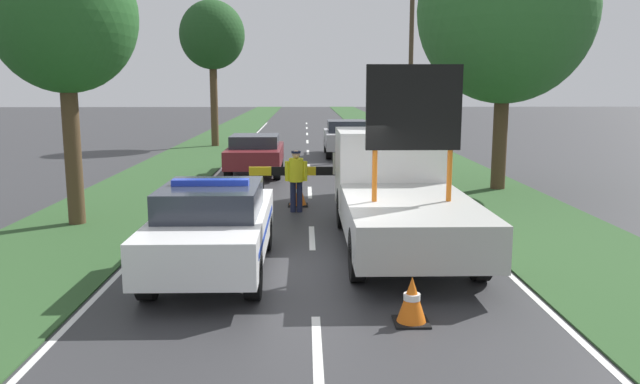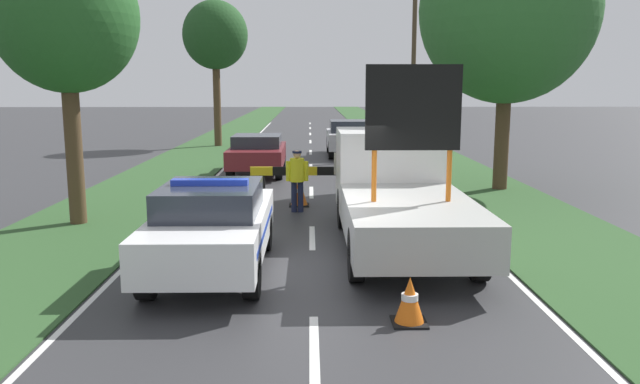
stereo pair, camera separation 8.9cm
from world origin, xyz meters
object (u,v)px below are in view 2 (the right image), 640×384
Objects in this scene: traffic_cone_near_police at (299,192)px; queued_car_wagon_maroon at (257,153)px; roadside_tree_near_left at (215,36)px; utility_pole at (414,61)px; police_car at (212,225)px; queued_car_sedan_silver at (349,137)px; police_officer at (297,175)px; traffic_cone_centre_front at (410,300)px; work_truck at (397,189)px; road_barrier at (317,173)px; roadside_tree_mid_left at (65,18)px; roadside_tree_near_right at (508,10)px; pedestrian_civilian at (346,169)px.

queued_car_wagon_maroon is (-1.58, 5.87, 0.41)m from traffic_cone_near_police.
roadside_tree_near_left is 10.64m from utility_pole.
police_car is 1.09× the size of queued_car_sedan_silver.
utility_pole reaches higher than roadside_tree_near_left.
police_officer reaches higher than queued_car_wagon_maroon.
traffic_cone_centre_front is at bearing -99.27° from utility_pole.
work_truck reaches higher than police_officer.
roadside_tree_mid_left is at bearing -162.28° from road_barrier.
traffic_cone_near_police is at bearing -65.23° from police_officer.
roadside_tree_near_right is (10.62, -13.80, -0.29)m from roadside_tree_near_left.
police_officer is 1.01m from traffic_cone_near_police.
work_truck is at bearing 33.15° from police_car.
roadside_tree_near_right reaches higher than traffic_cone_near_police.
traffic_cone_centre_front is 20.12m from queued_car_sedan_silver.
road_barrier is 1.15m from police_officer.
work_truck is 8.74m from roadside_tree_near_right.
pedestrian_civilian is 2.42× the size of traffic_cone_near_police.
utility_pole is at bearing -102.67° from work_truck.
police_officer is 7.71m from traffic_cone_centre_front.
queued_car_wagon_maroon is at bearing 58.20° from queued_car_sedan_silver.
roadside_tree_near_right is at bearing 16.61° from pedestrian_civilian.
police_officer is at bearing 14.62° from roadside_tree_mid_left.
queued_car_sedan_silver is (0.84, 12.14, -0.19)m from pedestrian_civilian.
queued_car_sedan_silver reaches higher than traffic_cone_near_police.
roadside_tree_near_left is 18.46m from roadside_tree_mid_left.
police_officer is at bearing -111.76° from utility_pole.
roadside_tree_near_left is at bearing 127.57° from roadside_tree_near_right.
pedestrian_civilian reaches higher than queued_car_wagon_maroon.
traffic_cone_centre_front is (3.01, -2.43, -0.49)m from police_car.
roadside_tree_mid_left is (-0.58, -18.42, -0.99)m from roadside_tree_near_left.
police_car is at bearing -103.14° from traffic_cone_near_police.
work_truck reaches higher than pedestrian_civilian.
police_officer is 8.26m from roadside_tree_near_right.
roadside_tree_mid_left is (-5.04, -1.31, 3.69)m from police_officer.
queued_car_wagon_maroon is 9.56m from roadside_tree_mid_left.
traffic_cone_near_police is at bearing -74.57° from roadside_tree_near_left.
roadside_tree_near_left is 17.41m from roadside_tree_near_right.
roadside_tree_near_left is 0.91× the size of utility_pole.
roadside_tree_near_right reaches higher than queued_car_sedan_silver.
traffic_cone_near_police is 6.96m from roadside_tree_mid_left.
police_officer is 1.34m from pedestrian_civilian.
traffic_cone_near_police is at bearing -65.21° from work_truck.
pedestrian_civilian is 0.44× the size of queued_car_wagon_maroon.
roadside_tree_mid_left is at bearing -91.79° from roadside_tree_near_left.
roadside_tree_near_right is at bearing 156.20° from queued_car_wagon_maroon.
roadside_tree_mid_left is (-6.30, -1.77, 3.59)m from pedestrian_civilian.
roadside_tree_near_left reaches higher than road_barrier.
roadside_tree_near_right is (6.12, 2.48, 4.97)m from traffic_cone_near_police.
road_barrier is 4.90× the size of traffic_cone_near_police.
road_barrier is 2.02× the size of pedestrian_civilian.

